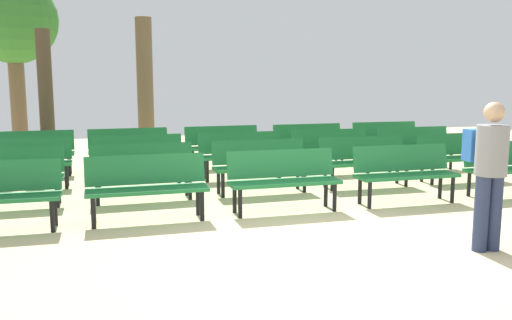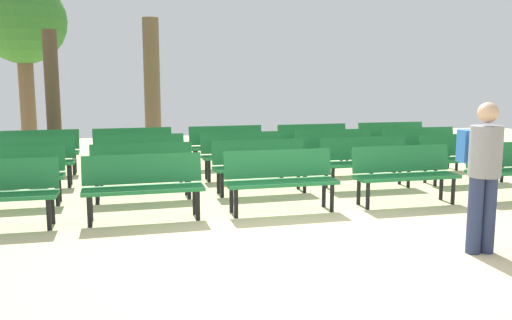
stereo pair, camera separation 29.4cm
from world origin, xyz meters
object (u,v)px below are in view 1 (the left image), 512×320
Objects in this scene: bench_r0_c1 at (147,183)px; bench_r1_c3 at (364,158)px; bench_r1_c4 at (458,154)px; bench_r3_c2 at (223,144)px; visitor_with_backpack at (489,167)px; tree_0 at (13,23)px; bench_r0_c3 at (405,170)px; bench_r0_c4 at (510,164)px; bench_r2_c3 at (332,148)px; tree_2 at (46,99)px; tree_1 at (145,87)px; bench_r1_c1 at (143,168)px; bench_r1_c0 at (7,174)px; bench_r2_c4 at (416,145)px; bench_r3_c1 at (129,147)px; bench_r3_c0 at (31,150)px; bench_r3_c3 at (309,141)px; bench_r3_c4 at (387,138)px; bench_r2_c1 at (138,156)px; bench_r0_c2 at (283,176)px; bench_r2_c0 at (23,160)px.

bench_r0_c1 and bench_r1_c3 have the same top height.
bench_r3_c2 is (-3.83, 2.77, 0.00)m from bench_r1_c4.
visitor_with_backpack reaches higher than bench_r3_c2.
bench_r0_c3 is at bearing -49.19° from tree_0.
bench_r1_c3 is at bearing 146.10° from bench_r0_c4.
tree_2 is at bearing 156.38° from bench_r2_c3.
tree_2 is at bearing 138.11° from bench_r0_c3.
tree_1 is 1.16× the size of tree_2.
bench_r1_c4 is at bearing -0.77° from bench_r1_c1.
bench_r0_c3 is 1.94m from bench_r0_c4.
bench_r1_c0 and bench_r2_c3 have the same top height.
bench_r3_c1 is at bearing 168.79° from bench_r2_c4.
bench_r1_c0 is at bearing -115.80° from tree_1.
bench_r3_c1 is at bearing 153.84° from bench_r1_c4.
bench_r3_c0 and bench_r3_c3 have the same top height.
bench_r3_c3 is (3.93, -0.09, 0.00)m from bench_r3_c1.
bench_r3_c4 is at bearing 19.06° from bench_r1_c0.
bench_r1_c0 is at bearing -145.94° from bench_r2_c1.
bench_r1_c4 is (5.76, -0.06, 0.00)m from bench_r1_c1.
bench_r0_c4 is 4.03m from bench_r3_c4.
bench_r0_c2 is 2.29m from bench_r1_c1.
bench_r2_c3 is at bearing 34.52° from bench_r0_c1.
tree_0 is (-0.55, 4.46, 2.70)m from bench_r2_c0.
bench_r3_c0 is (0.07, 2.67, 0.00)m from bench_r1_c0.
tree_2 is at bearing 173.76° from bench_r3_c4.
bench_r1_c0 is 3.85m from tree_2.
bench_r0_c2 is 0.97× the size of visitor_with_backpack.
bench_r1_c0 is 0.48× the size of tree_1.
bench_r0_c3 is 1.01× the size of bench_r3_c0.
tree_0 is at bearing 143.43° from bench_r3_c2.
bench_r0_c2 is (1.92, -0.04, 0.00)m from bench_r0_c1.
bench_r2_c1 is (-1.82, 2.70, 0.00)m from bench_r0_c2.
bench_r0_c1 is 4.43m from bench_r3_c0.
bench_r0_c1 is 2.66m from bench_r2_c1.
bench_r0_c3 is at bearing -95.49° from visitor_with_backpack.
bench_r1_c4 is 8.15m from bench_r3_c0.
bench_r1_c3 is 1.01× the size of bench_r2_c0.
visitor_with_backpack is at bearing -55.72° from tree_2.
bench_r3_c4 is (2.01, 1.31, 0.00)m from bench_r2_c3.
bench_r2_c3 is 5.03m from visitor_with_backpack.
bench_r0_c2 is at bearing -65.36° from bench_r3_c1.
tree_0 reaches higher than bench_r2_c0.
bench_r2_c0 is at bearing -145.95° from bench_r3_c1.
tree_2 reaches higher than bench_r1_c0.
tree_2 is at bearing -51.22° from visitor_with_backpack.
bench_r0_c2 is 4.04m from bench_r3_c2.
bench_r1_c0 is at bearing -92.52° from bench_r2_c0.
bench_r1_c3 and bench_r3_c2 have the same top height.
bench_r3_c3 is at bearing -11.65° from tree_2.
bench_r2_c3 is 0.55× the size of tree_2.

